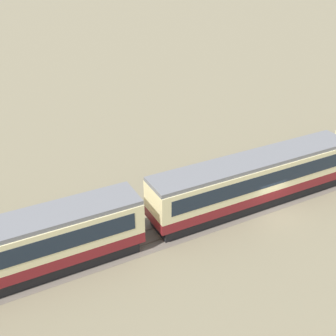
% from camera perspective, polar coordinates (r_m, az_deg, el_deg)
% --- Properties ---
extents(ground_plane, '(600.00, 600.00, 0.00)m').
position_cam_1_polar(ground_plane, '(34.32, 13.75, -5.65)').
color(ground_plane, '#7A7056').
extents(passenger_train, '(74.58, 2.98, 4.16)m').
position_cam_1_polar(passenger_train, '(29.43, -2.74, -5.70)').
color(passenger_train, maroon).
rests_on(passenger_train, ground_plane).
extents(railway_track, '(127.82, 3.60, 0.04)m').
position_cam_1_polar(railway_track, '(29.21, -16.84, -13.20)').
color(railway_track, '#665B51').
rests_on(railway_track, ground_plane).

